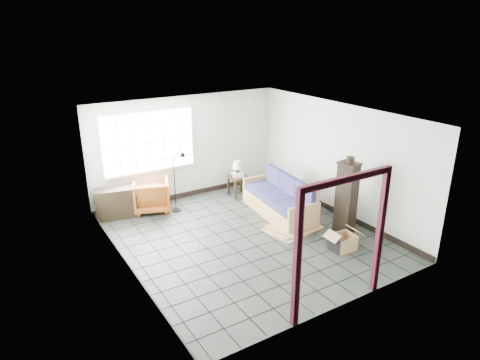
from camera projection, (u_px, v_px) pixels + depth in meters
ground at (245, 237)px, 8.99m from camera, size 5.50×5.50×0.00m
room_shell at (245, 161)px, 8.43m from camera, size 5.02×5.52×2.61m
window_panel at (149, 142)px, 10.10m from camera, size 2.32×0.08×1.52m
doorway_trim at (343, 227)px, 6.36m from camera, size 1.80×0.08×2.20m
futon_sofa at (281, 201)px, 9.97m from camera, size 0.99×2.18×0.94m
armchair at (151, 194)px, 10.17m from camera, size 1.03×1.00×0.84m
side_table at (238, 180)px, 11.06m from camera, size 0.49×0.49×0.52m
table_lamp at (237, 165)px, 10.97m from camera, size 0.30×0.30×0.41m
projector at (238, 175)px, 11.01m from camera, size 0.31×0.27×0.10m
floor_lamp at (179, 179)px, 10.05m from camera, size 0.45×0.29×1.49m
console_shelf at (116, 203)px, 9.80m from camera, size 0.96×0.52×0.70m
tall_shelf at (346, 197)px, 8.98m from camera, size 0.39×0.47×1.56m
pot at (350, 160)px, 8.68m from camera, size 0.21×0.21×0.12m
open_box at (343, 242)px, 8.46m from camera, size 0.77×0.40×0.43m
cardboard_pile at (294, 227)px, 9.34m from camera, size 1.28×1.01×0.17m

